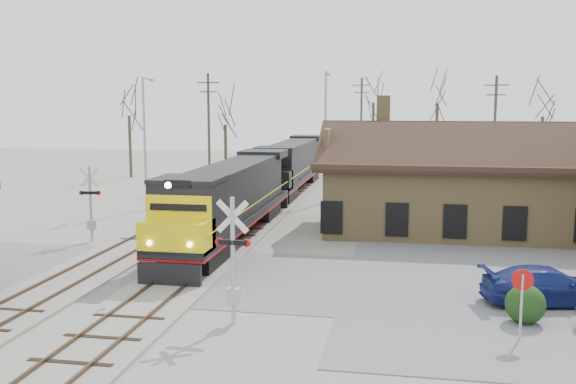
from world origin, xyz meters
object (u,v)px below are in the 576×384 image
depot (450,190)px  locomotive_lead (228,200)px  parked_car (548,286)px  locomotive_trailing (291,165)px

depot → locomotive_lead: size_ratio=0.79×
depot → parked_car: bearing=-78.8°
locomotive_lead → locomotive_trailing: size_ratio=1.00×
locomotive_trailing → parked_car: locomotive_trailing is taller
locomotive_trailing → parked_car: (14.67, -28.21, -1.55)m
parked_car → locomotive_trailing: bearing=15.8°
depot → parked_car: size_ratio=3.13×
parked_car → locomotive_lead: bearing=48.0°
locomotive_lead → parked_car: locomotive_lead is taller
locomotive_trailing → depot: bearing=-50.7°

